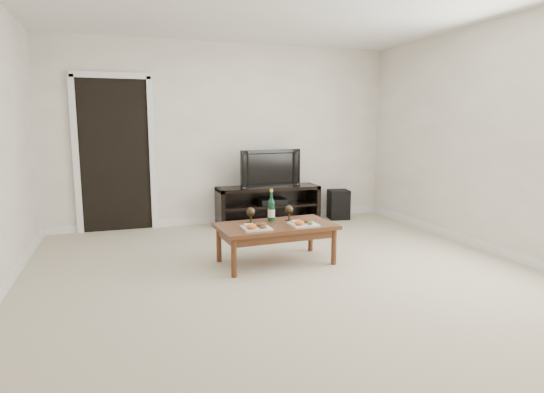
{
  "coord_description": "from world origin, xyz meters",
  "views": [
    {
      "loc": [
        -1.48,
        -3.78,
        1.46
      ],
      "look_at": [
        0.02,
        0.71,
        0.7
      ],
      "focal_mm": 30.0,
      "sensor_mm": 36.0,
      "label": 1
    }
  ],
  "objects_px": {
    "subwoofer": "(338,204)",
    "coffee_table": "(276,244)",
    "media_console": "(268,205)",
    "television": "(268,168)"
  },
  "relations": [
    {
      "from": "subwoofer",
      "to": "coffee_table",
      "type": "bearing_deg",
      "value": -121.43
    },
    {
      "from": "media_console",
      "to": "subwoofer",
      "type": "height_order",
      "value": "media_console"
    },
    {
      "from": "subwoofer",
      "to": "coffee_table",
      "type": "distance_m",
      "value": 2.48
    },
    {
      "from": "media_console",
      "to": "coffee_table",
      "type": "height_order",
      "value": "media_console"
    },
    {
      "from": "coffee_table",
      "to": "subwoofer",
      "type": "bearing_deg",
      "value": 47.98
    },
    {
      "from": "subwoofer",
      "to": "coffee_table",
      "type": "height_order",
      "value": "subwoofer"
    },
    {
      "from": "television",
      "to": "subwoofer",
      "type": "relative_size",
      "value": 2.11
    },
    {
      "from": "media_console",
      "to": "subwoofer",
      "type": "relative_size",
      "value": 3.35
    },
    {
      "from": "television",
      "to": "subwoofer",
      "type": "distance_m",
      "value": 1.28
    },
    {
      "from": "television",
      "to": "coffee_table",
      "type": "relative_size",
      "value": 0.78
    }
  ]
}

